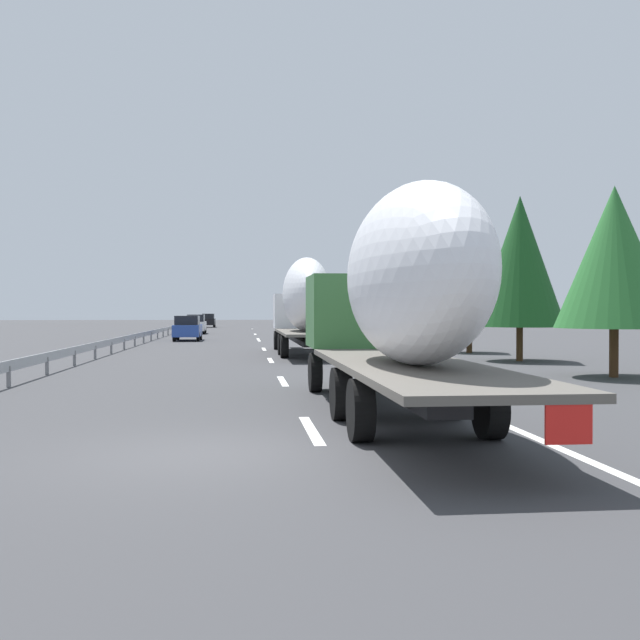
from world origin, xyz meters
The scene contains 21 objects.
ground_plane centered at (40.00, 0.00, 0.00)m, with size 260.00×260.00×0.00m, color #38383A.
lane_stripe_0 centered at (2.00, -1.80, 0.00)m, with size 3.20×0.20×0.01m, color white.
lane_stripe_1 centered at (11.26, -1.80, 0.00)m, with size 3.20×0.20×0.01m, color white.
lane_stripe_2 centered at (20.82, -1.80, 0.00)m, with size 3.20×0.20×0.01m, color white.
lane_stripe_3 centered at (30.30, -1.80, 0.00)m, with size 3.20×0.20×0.01m, color white.
lane_stripe_4 centered at (42.45, -1.80, 0.00)m, with size 3.20×0.20×0.01m, color white.
lane_stripe_5 centered at (45.29, -1.80, 0.00)m, with size 3.20×0.20×0.01m, color white.
lane_stripe_6 centered at (57.25, -1.80, 0.00)m, with size 3.20×0.20×0.01m, color white.
lane_stripe_7 centered at (77.08, -1.80, 0.00)m, with size 3.20×0.20×0.01m, color white.
lane_stripe_8 centered at (78.09, -1.80, 0.00)m, with size 3.20×0.20×0.01m, color white.
edge_line_right centered at (45.00, -5.50, 0.00)m, with size 110.00×0.20×0.01m, color white.
truck_lead centered at (24.71, -3.60, 2.62)m, with size 13.98×2.55×4.69m.
truck_trailing centered at (2.99, -3.60, 2.46)m, with size 14.03×2.55×4.38m.
car_white_van centered at (58.88, 3.73, 0.92)m, with size 4.29×1.75×1.83m.
car_blue_sedan centered at (42.90, 3.38, 0.92)m, with size 4.65×1.89×1.82m.
car_black_suv centered at (87.10, 3.84, 0.92)m, with size 4.24×1.74×1.81m.
road_sign centered at (40.32, -6.70, 2.21)m, with size 0.10×0.90×3.19m.
tree_0 centered at (11.48, -12.60, 3.91)m, with size 3.79×3.79×6.23m.
tree_1 centered at (19.28, -12.47, 4.30)m, with size 3.83×3.83×7.13m.
tree_2 centered at (25.68, -12.28, 3.69)m, with size 3.05×3.05×6.02m.
guardrail_median centered at (43.00, 6.00, 0.58)m, with size 94.00×0.10×0.76m.
Camera 1 is at (-11.17, -0.55, 2.15)m, focal length 41.14 mm.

